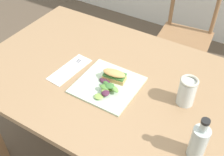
{
  "coord_description": "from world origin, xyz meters",
  "views": [
    {
      "loc": [
        0.63,
        -0.92,
        1.68
      ],
      "look_at": [
        0.1,
        -0.05,
        0.76
      ],
      "focal_mm": 44.73,
      "sensor_mm": 36.0,
      "label": 1
    }
  ],
  "objects_px": {
    "bottle_cold_brew": "(198,143)",
    "mason_jar_iced_tea": "(187,92)",
    "sandwich_half_front": "(114,75)",
    "dining_table": "(107,91)",
    "plate_lunch": "(108,85)",
    "chair_wooden_far": "(185,37)",
    "fork_on_napkin": "(72,67)"
  },
  "relations": [
    {
      "from": "dining_table",
      "to": "bottle_cold_brew",
      "type": "distance_m",
      "value": 0.61
    },
    {
      "from": "dining_table",
      "to": "chair_wooden_far",
      "type": "bearing_deg",
      "value": 83.97
    },
    {
      "from": "bottle_cold_brew",
      "to": "mason_jar_iced_tea",
      "type": "distance_m",
      "value": 0.28
    },
    {
      "from": "chair_wooden_far",
      "to": "mason_jar_iced_tea",
      "type": "bearing_deg",
      "value": -72.61
    },
    {
      "from": "plate_lunch",
      "to": "mason_jar_iced_tea",
      "type": "bearing_deg",
      "value": 14.74
    },
    {
      "from": "chair_wooden_far",
      "to": "dining_table",
      "type": "bearing_deg",
      "value": -96.03
    },
    {
      "from": "dining_table",
      "to": "fork_on_napkin",
      "type": "height_order",
      "value": "fork_on_napkin"
    },
    {
      "from": "sandwich_half_front",
      "to": "bottle_cold_brew",
      "type": "relative_size",
      "value": 0.6
    },
    {
      "from": "dining_table",
      "to": "plate_lunch",
      "type": "relative_size",
      "value": 4.68
    },
    {
      "from": "plate_lunch",
      "to": "sandwich_half_front",
      "type": "distance_m",
      "value": 0.06
    },
    {
      "from": "plate_lunch",
      "to": "sandwich_half_front",
      "type": "bearing_deg",
      "value": 77.66
    },
    {
      "from": "fork_on_napkin",
      "to": "bottle_cold_brew",
      "type": "bearing_deg",
      "value": -12.96
    },
    {
      "from": "plate_lunch",
      "to": "fork_on_napkin",
      "type": "height_order",
      "value": "plate_lunch"
    },
    {
      "from": "sandwich_half_front",
      "to": "bottle_cold_brew",
      "type": "height_order",
      "value": "bottle_cold_brew"
    },
    {
      "from": "plate_lunch",
      "to": "chair_wooden_far",
      "type": "bearing_deg",
      "value": 86.85
    },
    {
      "from": "chair_wooden_far",
      "to": "sandwich_half_front",
      "type": "height_order",
      "value": "chair_wooden_far"
    },
    {
      "from": "plate_lunch",
      "to": "fork_on_napkin",
      "type": "bearing_deg",
      "value": 175.97
    },
    {
      "from": "dining_table",
      "to": "fork_on_napkin",
      "type": "bearing_deg",
      "value": -165.65
    },
    {
      "from": "chair_wooden_far",
      "to": "mason_jar_iced_tea",
      "type": "xyz_separation_m",
      "value": [
        0.3,
        -0.96,
        0.35
      ]
    },
    {
      "from": "fork_on_napkin",
      "to": "mason_jar_iced_tea",
      "type": "distance_m",
      "value": 0.6
    },
    {
      "from": "bottle_cold_brew",
      "to": "mason_jar_iced_tea",
      "type": "relative_size",
      "value": 1.45
    },
    {
      "from": "chair_wooden_far",
      "to": "sandwich_half_front",
      "type": "bearing_deg",
      "value": -92.74
    },
    {
      "from": "plate_lunch",
      "to": "mason_jar_iced_tea",
      "type": "relative_size",
      "value": 2.09
    },
    {
      "from": "fork_on_napkin",
      "to": "dining_table",
      "type": "bearing_deg",
      "value": 14.35
    },
    {
      "from": "chair_wooden_far",
      "to": "sandwich_half_front",
      "type": "relative_size",
      "value": 7.22
    },
    {
      "from": "dining_table",
      "to": "chair_wooden_far",
      "type": "relative_size",
      "value": 1.57
    },
    {
      "from": "plate_lunch",
      "to": "sandwich_half_front",
      "type": "height_order",
      "value": "sandwich_half_front"
    },
    {
      "from": "sandwich_half_front",
      "to": "bottle_cold_brew",
      "type": "distance_m",
      "value": 0.52
    },
    {
      "from": "chair_wooden_far",
      "to": "fork_on_napkin",
      "type": "distance_m",
      "value": 1.12
    },
    {
      "from": "fork_on_napkin",
      "to": "mason_jar_iced_tea",
      "type": "height_order",
      "value": "mason_jar_iced_tea"
    },
    {
      "from": "dining_table",
      "to": "mason_jar_iced_tea",
      "type": "distance_m",
      "value": 0.44
    },
    {
      "from": "dining_table",
      "to": "mason_jar_iced_tea",
      "type": "height_order",
      "value": "mason_jar_iced_tea"
    }
  ]
}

